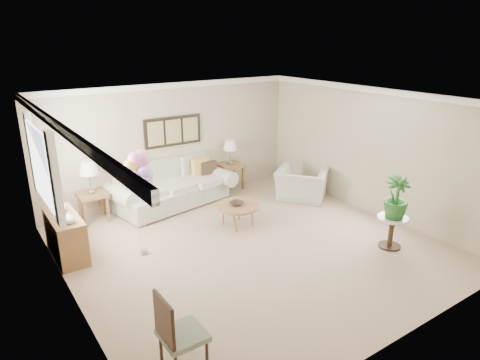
% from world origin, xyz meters
% --- Properties ---
extents(ground_plane, '(6.00, 6.00, 0.00)m').
position_xyz_m(ground_plane, '(0.00, 0.00, 0.00)').
color(ground_plane, tan).
extents(room_shell, '(6.04, 6.04, 2.60)m').
position_xyz_m(room_shell, '(-0.11, 0.09, 1.63)').
color(room_shell, '#BDB59B').
rests_on(room_shell, ground).
extents(wall_art_triptych, '(1.35, 0.06, 0.65)m').
position_xyz_m(wall_art_triptych, '(0.00, 2.96, 1.55)').
color(wall_art_triptych, black).
rests_on(wall_art_triptych, ground).
extents(sofa, '(2.83, 1.40, 0.98)m').
position_xyz_m(sofa, '(-0.28, 2.58, 0.39)').
color(sofa, silver).
rests_on(sofa, ground).
extents(end_table_left, '(0.55, 0.50, 0.60)m').
position_xyz_m(end_table_left, '(-1.95, 2.70, 0.50)').
color(end_table_left, olive).
rests_on(end_table_left, ground).
extents(end_table_right, '(0.58, 0.52, 0.63)m').
position_xyz_m(end_table_right, '(1.36, 2.76, 0.53)').
color(end_table_right, olive).
rests_on(end_table_right, ground).
extents(lamp_left, '(0.37, 0.37, 0.66)m').
position_xyz_m(lamp_left, '(-1.95, 2.70, 1.10)').
color(lamp_left, gray).
rests_on(lamp_left, end_table_left).
extents(lamp_right, '(0.32, 0.32, 0.57)m').
position_xyz_m(lamp_right, '(1.36, 2.76, 1.07)').
color(lamp_right, gray).
rests_on(lamp_right, end_table_right).
extents(coffee_table, '(0.87, 0.87, 0.44)m').
position_xyz_m(coffee_table, '(0.30, 0.87, 0.41)').
color(coffee_table, '#9D6243').
rests_on(coffee_table, ground).
extents(decor_bowl, '(0.34, 0.34, 0.07)m').
position_xyz_m(decor_bowl, '(0.28, 0.88, 0.47)').
color(decor_bowl, black).
rests_on(decor_bowl, coffee_table).
extents(armchair, '(1.40, 1.43, 0.70)m').
position_xyz_m(armchair, '(2.30, 1.25, 0.35)').
color(armchair, silver).
rests_on(armchair, ground).
extents(side_table, '(0.53, 0.53, 0.57)m').
position_xyz_m(side_table, '(2.02, -1.39, 0.43)').
color(side_table, silver).
rests_on(side_table, ground).
extents(potted_plant, '(0.56, 0.56, 0.75)m').
position_xyz_m(potted_plant, '(2.00, -1.42, 0.95)').
color(potted_plant, '#174D19').
rests_on(potted_plant, side_table).
extents(accent_chair, '(0.48, 0.48, 0.97)m').
position_xyz_m(accent_chair, '(-2.39, -1.92, 0.51)').
color(accent_chair, gray).
rests_on(accent_chair, ground).
extents(credenza, '(0.46, 1.20, 0.74)m').
position_xyz_m(credenza, '(-2.76, 1.50, 0.37)').
color(credenza, olive).
rests_on(credenza, ground).
extents(vase_white, '(0.24, 0.24, 0.19)m').
position_xyz_m(vase_white, '(-2.74, 1.12, 0.84)').
color(vase_white, silver).
rests_on(vase_white, credenza).
extents(vase_sage, '(0.24, 0.24, 0.20)m').
position_xyz_m(vase_sage, '(-2.74, 1.68, 0.84)').
color(vase_sage, silver).
rests_on(vase_sage, credenza).
extents(balloon_cluster, '(0.53, 0.52, 1.81)m').
position_xyz_m(balloon_cluster, '(-1.66, 0.83, 1.48)').
color(balloon_cluster, gray).
rests_on(balloon_cluster, ground).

